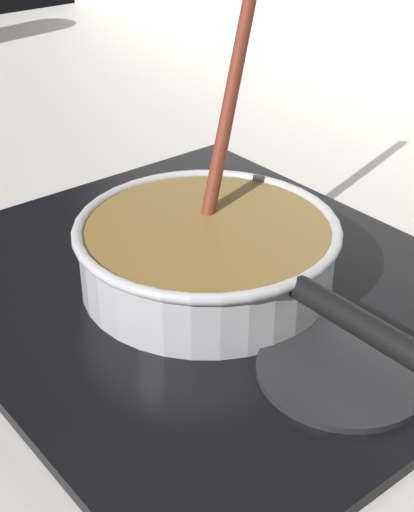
% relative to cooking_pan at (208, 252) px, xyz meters
% --- Properties ---
extents(ground, '(2.40, 1.60, 0.04)m').
position_rel_cooking_pan_xyz_m(ground, '(-0.08, -0.19, -0.07)').
color(ground, beige).
extents(hob_plate, '(0.56, 0.48, 0.01)m').
position_rel_cooking_pan_xyz_m(hob_plate, '(-0.00, -0.00, -0.04)').
color(hob_plate, black).
rests_on(hob_plate, ground).
extents(burner_ring, '(0.17, 0.17, 0.01)m').
position_rel_cooking_pan_xyz_m(burner_ring, '(-0.00, -0.00, -0.03)').
color(burner_ring, '#592D0C').
rests_on(burner_ring, hob_plate).
extents(spare_burner, '(0.15, 0.15, 0.01)m').
position_rel_cooking_pan_xyz_m(spare_burner, '(0.18, -0.00, -0.03)').
color(spare_burner, '#262628').
rests_on(spare_burner, hob_plate).
extents(cooking_pan, '(0.43, 0.26, 0.26)m').
position_rel_cooking_pan_xyz_m(cooking_pan, '(0.00, 0.00, 0.00)').
color(cooking_pan, silver).
rests_on(cooking_pan, hob_plate).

